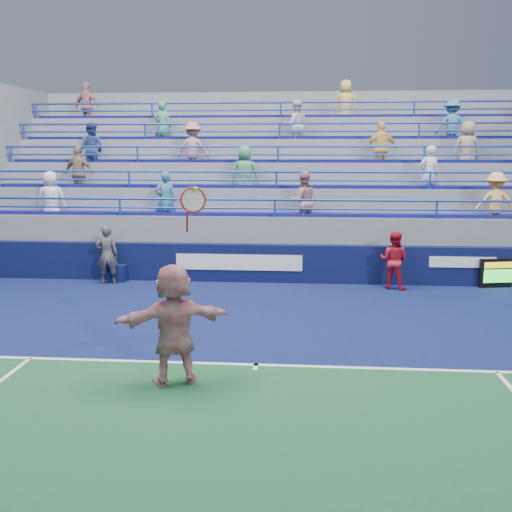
# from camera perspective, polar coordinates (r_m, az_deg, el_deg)

# --- Properties ---
(ground) EXTENTS (120.00, 120.00, 0.00)m
(ground) POSITION_cam_1_polar(r_m,az_deg,el_deg) (10.17, 0.01, -10.94)
(ground) COLOR #333538
(sponsor_wall) EXTENTS (18.00, 0.32, 1.10)m
(sponsor_wall) POSITION_cam_1_polar(r_m,az_deg,el_deg) (16.27, 1.84, -0.75)
(sponsor_wall) COLOR #0A1038
(sponsor_wall) RESTS_ON ground
(bleacher_stand) EXTENTS (18.00, 5.60, 6.13)m
(bleacher_stand) POSITION_cam_1_polar(r_m,az_deg,el_deg) (19.84, 2.36, 4.19)
(bleacher_stand) COLOR slate
(bleacher_stand) RESTS_ON ground
(serve_speed_board) EXTENTS (1.17, 0.35, 0.81)m
(serve_speed_board) POSITION_cam_1_polar(r_m,az_deg,el_deg) (17.03, 23.21, -1.59)
(serve_speed_board) COLOR black
(serve_speed_board) RESTS_ON ground
(judge_chair) EXTENTS (0.50, 0.50, 0.88)m
(judge_chair) POSITION_cam_1_polar(r_m,az_deg,el_deg) (16.92, -13.59, -1.53)
(judge_chair) COLOR #0C123D
(judge_chair) RESTS_ON ground
(tennis_player) EXTENTS (1.93, 1.24, 3.18)m
(tennis_player) POSITION_cam_1_polar(r_m,az_deg,el_deg) (9.22, -8.20, -6.75)
(tennis_player) COLOR silver
(tennis_player) RESTS_ON ground
(line_judge) EXTENTS (0.69, 0.54, 1.68)m
(line_judge) POSITION_cam_1_polar(r_m,az_deg,el_deg) (16.58, -14.69, 0.14)
(line_judge) COLOR #131A35
(line_judge) RESTS_ON ground
(ball_girl) EXTENTS (0.95, 0.87, 1.59)m
(ball_girl) POSITION_cam_1_polar(r_m,az_deg,el_deg) (15.89, 13.61, -0.42)
(ball_girl) COLOR red
(ball_girl) RESTS_ON ground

